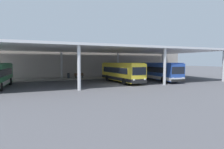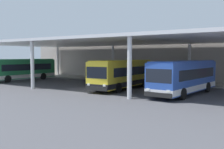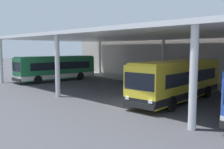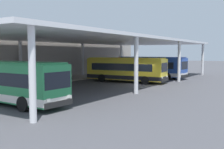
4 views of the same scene
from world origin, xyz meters
The scene contains 8 objects.
ground_plane centered at (0.00, 0.00, 0.00)m, with size 200.00×200.00×0.00m, color #47474C.
platform_kerb centered at (0.00, 11.75, 0.09)m, with size 42.00×4.50×0.18m, color gray.
station_building_facade centered at (0.00, 15.00, 3.44)m, with size 48.00×1.60×6.89m, color #ADA399.
canopy_shelter centered at (0.00, 5.50, 5.31)m, with size 40.00×17.00×5.55m.
bus_nearest_bay centered at (-15.62, 3.37, 1.66)m, with size 2.97×10.61×3.17m.
bus_second_bay centered at (2.03, 3.19, 1.66)m, with size 3.09×10.64×3.17m.
bench_waiting centered at (-3.07, 11.82, 0.66)m, with size 1.80×0.45×0.92m.
trash_bin centered at (-5.12, 11.85, 0.68)m, with size 0.52×0.52×0.98m.
Camera 3 is at (11.97, -14.03, 4.08)m, focal length 39.69 mm.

